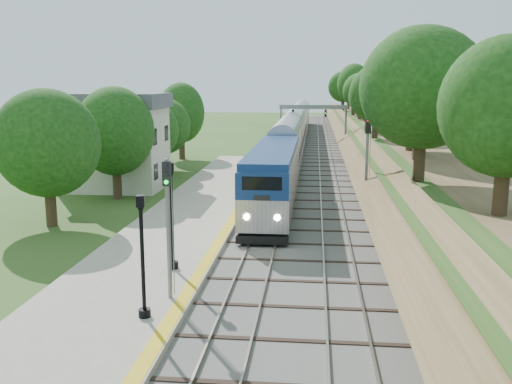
# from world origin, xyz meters

# --- Properties ---
(ground) EXTENTS (320.00, 320.00, 0.00)m
(ground) POSITION_xyz_m (0.00, 0.00, 0.00)
(ground) COLOR #2D4C19
(ground) RESTS_ON ground
(trackbed) EXTENTS (9.50, 170.00, 0.28)m
(trackbed) POSITION_xyz_m (2.00, 60.00, 0.07)
(trackbed) COLOR #4C4944
(trackbed) RESTS_ON ground
(platform) EXTENTS (6.40, 68.00, 0.38)m
(platform) POSITION_xyz_m (-5.20, 16.00, 0.19)
(platform) COLOR gray
(platform) RESTS_ON ground
(yellow_stripe) EXTENTS (0.55, 68.00, 0.01)m
(yellow_stripe) POSITION_xyz_m (-2.35, 16.00, 0.39)
(yellow_stripe) COLOR gold
(yellow_stripe) RESTS_ON platform
(embankment) EXTENTS (10.64, 170.00, 11.70)m
(embankment) POSITION_xyz_m (10.35, 60.00, 1.95)
(embankment) COLOR brown
(embankment) RESTS_ON ground
(station_building) EXTENTS (8.60, 6.60, 8.00)m
(station_building) POSITION_xyz_m (-14.00, 30.00, 4.09)
(station_building) COLOR beige
(station_building) RESTS_ON ground
(signal_gantry) EXTENTS (8.40, 0.38, 6.20)m
(signal_gantry) POSITION_xyz_m (2.47, 54.99, 4.82)
(signal_gantry) COLOR slate
(signal_gantry) RESTS_ON ground
(trees_behind_platform) EXTENTS (7.82, 53.32, 7.21)m
(trees_behind_platform) POSITION_xyz_m (-11.17, 20.67, 4.53)
(trees_behind_platform) COLOR #332316
(trees_behind_platform) RESTS_ON ground
(train) EXTENTS (2.92, 97.22, 4.29)m
(train) POSITION_xyz_m (0.00, 60.83, 2.22)
(train) COLOR black
(train) RESTS_ON trackbed
(lamppost_mid) EXTENTS (0.45, 0.45, 4.54)m
(lamppost_mid) POSITION_xyz_m (-3.36, 2.90, 2.41)
(lamppost_mid) COLOR black
(lamppost_mid) RESTS_ON platform
(lamppost_far) EXTENTS (0.49, 0.49, 4.94)m
(lamppost_far) POSITION_xyz_m (-3.68, 8.46, 2.58)
(lamppost_far) COLOR black
(lamppost_far) RESTS_ON platform
(signal_platform) EXTENTS (0.33, 0.26, 5.59)m
(signal_platform) POSITION_xyz_m (-2.90, 4.89, 3.82)
(signal_platform) COLOR slate
(signal_platform) RESTS_ON platform
(signal_farside) EXTENTS (0.36, 0.29, 6.61)m
(signal_farside) POSITION_xyz_m (6.20, 21.81, 4.16)
(signal_farside) COLOR slate
(signal_farside) RESTS_ON ground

